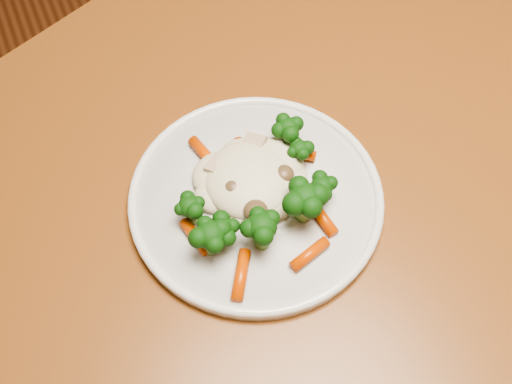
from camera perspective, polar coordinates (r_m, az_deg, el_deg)
dining_table at (r=0.78m, az=1.74°, el=-3.61°), size 1.30×1.11×0.75m
plate at (r=0.67m, az=0.00°, el=-0.65°), size 0.26×0.26×0.01m
meal at (r=0.64m, az=0.10°, el=0.09°), size 0.17×0.19×0.05m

